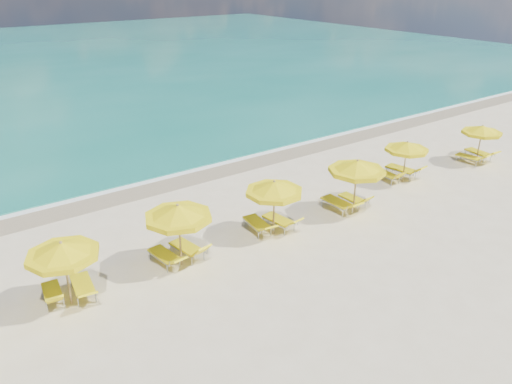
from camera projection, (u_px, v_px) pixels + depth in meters
ground_plane at (278, 231)px, 20.25m from camera, size 120.00×120.00×0.00m
ocean at (13, 64)px, 55.78m from camera, size 120.00×80.00×0.30m
wet_sand_band at (189, 175)px, 25.73m from camera, size 120.00×2.60×0.01m
foam_line at (182, 171)px, 26.32m from camera, size 120.00×1.20×0.03m
whitecap_near at (22, 148)px, 29.63m from camera, size 14.00×0.36×0.05m
whitecap_far at (178, 94)px, 42.28m from camera, size 18.00×0.30×0.05m
umbrella_1 at (62, 251)px, 15.09m from camera, size 2.26×2.26×2.27m
umbrella_2 at (178, 213)px, 17.13m from camera, size 2.40×2.40×2.43m
umbrella_3 at (274, 188)px, 19.28m from camera, size 2.95×2.95×2.32m
umbrella_4 at (357, 167)px, 20.99m from camera, size 2.65×2.65×2.46m
umbrella_5 at (407, 147)px, 24.22m from camera, size 2.18×2.18×2.14m
umbrella_6 at (482, 130)px, 26.76m from camera, size 2.28×2.28×2.13m
lounger_1_left at (53, 296)px, 15.90m from camera, size 0.75×1.68×0.77m
lounger_1_right at (84, 290)px, 16.19m from camera, size 0.85×1.93×0.77m
lounger_2_left at (165, 259)px, 17.93m from camera, size 0.80×1.87×0.71m
lounger_2_right at (188, 251)px, 18.35m from camera, size 0.92×1.91×0.89m
lounger_3_left at (258, 227)px, 20.11m from camera, size 0.86×1.97×0.78m
lounger_3_right at (279, 223)px, 20.38m from camera, size 0.83×1.90×0.82m
lounger_4_left at (338, 206)px, 21.88m from camera, size 0.69×2.00×0.80m
lounger_4_right at (353, 201)px, 22.34m from camera, size 0.59×1.67×0.78m
lounger_5_left at (388, 177)px, 24.95m from camera, size 0.73×1.69×0.79m
lounger_5_right at (402, 172)px, 25.47m from camera, size 0.96×2.08×0.87m
lounger_6_left at (469, 159)px, 27.28m from camera, size 0.77×1.77×0.73m
lounger_6_right at (479, 155)px, 27.81m from camera, size 0.90×1.99×0.82m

